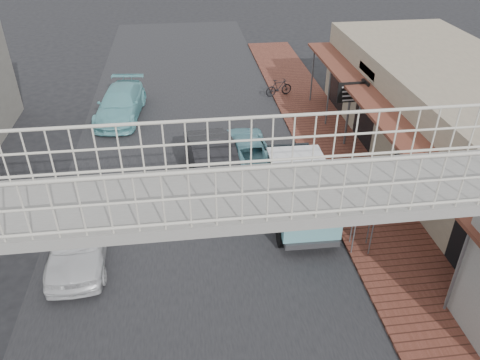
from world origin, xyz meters
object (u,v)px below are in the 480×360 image
object	(u,v)px
angkot_curb	(246,148)
angkot_van	(300,187)
white_hatchback	(79,237)
dark_sedan	(214,164)
motorcycle_near	(362,170)
arrow_sign	(368,92)
angkot_far	(120,104)
street_clock	(370,184)
motorcycle_far	(279,87)

from	to	relation	value
angkot_curb	angkot_van	distance (m)	4.59
white_hatchback	dark_sedan	xyz separation A→B (m)	(4.63, 3.88, 0.08)
angkot_curb	motorcycle_near	distance (m)	4.94
white_hatchback	arrow_sign	xyz separation A→B (m)	(11.52, 6.18, 1.84)
angkot_far	arrow_sign	distance (m)	12.14
angkot_curb	arrow_sign	size ratio (longest dim) A/B	1.41
white_hatchback	arrow_sign	size ratio (longest dim) A/B	1.42
angkot_far	motorcycle_near	size ratio (longest dim) A/B	3.23
angkot_far	angkot_van	xyz separation A→B (m)	(7.01, -9.59, 0.62)
angkot_curb	street_clock	bearing A→B (deg)	109.84
angkot_van	motorcycle_far	world-z (taller)	angkot_van
angkot_far	arrow_sign	bearing A→B (deg)	-15.54
arrow_sign	motorcycle_far	bearing A→B (deg)	111.12
angkot_van	arrow_sign	xyz separation A→B (m)	(4.13, 5.11, 1.23)
white_hatchback	arrow_sign	distance (m)	13.20
angkot_curb	street_clock	size ratio (longest dim) A/B	1.42
angkot_far	street_clock	size ratio (longest dim) A/B	1.65
motorcycle_near	motorcycle_far	size ratio (longest dim) A/B	0.98
motorcycle_far	street_clock	bearing A→B (deg)	166.15
arrow_sign	white_hatchback	bearing A→B (deg)	-154.33
street_clock	arrow_sign	distance (m)	7.51
angkot_van	street_clock	distance (m)	2.82
angkot_far	dark_sedan	bearing A→B (deg)	-51.61
angkot_van	street_clock	size ratio (longest dim) A/B	1.44
angkot_curb	arrow_sign	world-z (taller)	arrow_sign
arrow_sign	dark_sedan	bearing A→B (deg)	-164.07
angkot_far	street_clock	xyz separation A→B (m)	(8.59, -11.55, 1.89)
motorcycle_near	angkot_curb	bearing A→B (deg)	73.52
angkot_van	angkot_curb	bearing A→B (deg)	107.60
white_hatchback	arrow_sign	bearing A→B (deg)	25.98
dark_sedan	motorcycle_far	bearing A→B (deg)	56.03
white_hatchback	motorcycle_far	bearing A→B (deg)	51.62
dark_sedan	motorcycle_near	xyz separation A→B (m)	(5.89, -0.68, -0.31)
angkot_curb	motorcycle_far	world-z (taller)	angkot_curb
angkot_far	street_clock	bearing A→B (deg)	-46.99
angkot_curb	street_clock	world-z (taller)	street_clock
motorcycle_near	arrow_sign	xyz separation A→B (m)	(1.00, 2.98, 2.07)
angkot_far	angkot_van	bearing A→B (deg)	-47.47
motorcycle_far	dark_sedan	bearing A→B (deg)	138.57
dark_sedan	angkot_far	bearing A→B (deg)	115.29
angkot_van	motorcycle_far	xyz separation A→B (m)	(1.50, 11.11, -0.77)
white_hatchback	motorcycle_near	distance (m)	11.00
angkot_curb	angkot_far	xyz separation A→B (m)	(-5.71, 5.25, 0.13)
white_hatchback	dark_sedan	distance (m)	6.04
angkot_curb	angkot_far	world-z (taller)	angkot_far
white_hatchback	motorcycle_far	xyz separation A→B (m)	(8.90, 12.17, -0.17)
white_hatchback	angkot_van	bearing A→B (deg)	5.98
dark_sedan	angkot_van	xyz separation A→B (m)	(2.77, -2.81, 0.53)
angkot_van	motorcycle_near	size ratio (longest dim) A/B	2.82
motorcycle_near	angkot_far	bearing A→B (deg)	63.66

